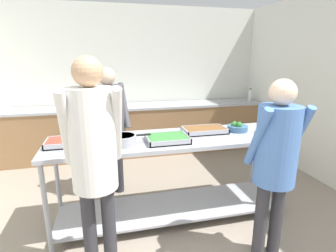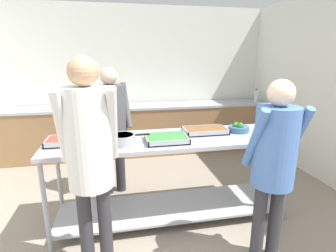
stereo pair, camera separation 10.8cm
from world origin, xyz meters
name	(u,v)px [view 2 (the right image)]	position (x,y,z in m)	size (l,w,h in m)	color
wall_rear	(136,80)	(0.00, 4.08, 1.32)	(5.04, 0.06, 2.65)	silver
wall_right	(335,89)	(2.49, 2.04, 1.32)	(0.06, 4.20, 2.65)	silver
back_counter	(139,129)	(0.00, 3.71, 0.45)	(4.88, 0.65, 0.90)	olive
serving_counter	(170,165)	(0.14, 1.58, 0.63)	(2.49, 0.72, 0.93)	#9EA0A8
serving_tray_vegetables	(73,141)	(-0.82, 1.60, 0.96)	(0.49, 0.28, 0.05)	#9EA0A8
sauce_pan	(123,139)	(-0.35, 1.46, 0.99)	(0.38, 0.24, 0.10)	#9EA0A8
serving_tray_greens	(166,139)	(0.08, 1.48, 0.96)	(0.41, 0.33, 0.05)	#9EA0A8
serving_tray_roast	(205,131)	(0.56, 1.68, 0.96)	(0.47, 0.28, 0.05)	#9EA0A8
broccoli_bowl	(239,128)	(0.94, 1.65, 0.97)	(0.23, 0.23, 0.11)	#3D668C
plate_stack	(270,132)	(1.22, 1.48, 0.96)	(0.26, 0.26, 0.05)	white
guest_serving_left	(274,155)	(0.84, 0.82, 0.98)	(0.44, 0.34, 1.59)	#2D2D33
guest_serving_right	(89,149)	(-0.60, 0.91, 1.10)	(0.43, 0.35, 1.76)	#2D2D33
cook_behind_counter	(111,119)	(-0.46, 2.29, 1.00)	(0.53, 0.41, 1.63)	#2D2D33
water_bottle	(256,96)	(2.29, 3.67, 1.01)	(0.08, 0.08, 0.24)	silver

